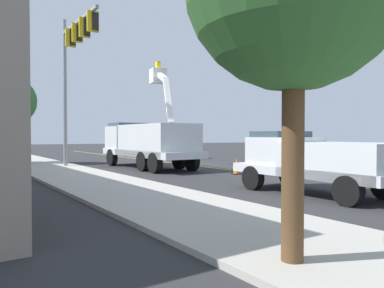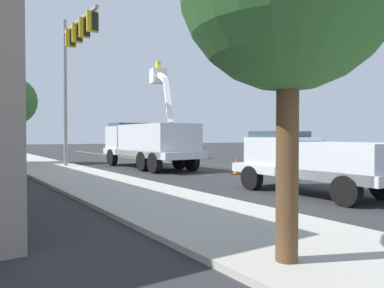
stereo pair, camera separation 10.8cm
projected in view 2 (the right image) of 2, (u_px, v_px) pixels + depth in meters
ground at (190, 165)px, 23.84m from camera, size 120.00×120.00×0.00m
sidewalk_far_side at (60, 171)px, 19.34m from camera, size 59.58×15.05×0.12m
lane_centre_stripe at (190, 165)px, 23.84m from camera, size 49.10×9.76×0.01m
utility_bucket_truck at (148, 141)px, 21.83m from camera, size 8.53×4.03×6.52m
service_pickup_truck at (314, 160)px, 12.05m from camera, size 5.90×3.14×2.06m
passing_minivan at (175, 146)px, 31.53m from camera, size 5.08×2.79×1.69m
traffic_cone_mid_front at (236, 166)px, 18.29m from camera, size 0.40×0.40×0.83m
traffic_cone_mid_rear at (144, 157)px, 26.35m from camera, size 0.40×0.40×0.71m
traffic_signal_mast at (74, 57)px, 20.43m from camera, size 5.52×1.33×8.67m
street_tree_right at (11, 101)px, 24.24m from camera, size 3.20×3.20×5.75m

